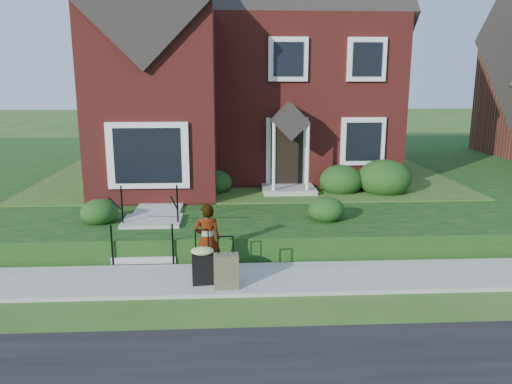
{
  "coord_description": "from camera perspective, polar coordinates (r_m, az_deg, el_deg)",
  "views": [
    {
      "loc": [
        -0.59,
        -9.51,
        4.01
      ],
      "look_at": [
        0.02,
        2.0,
        1.4
      ],
      "focal_mm": 35.0,
      "sensor_mm": 36.0,
      "label": 1
    }
  ],
  "objects": [
    {
      "name": "terrace",
      "position": [
        21.24,
        9.5,
        2.52
      ],
      "size": [
        44.0,
        20.0,
        0.6
      ],
      "primitive_type": "cube",
      "color": "#0F380F",
      "rests_on": "ground"
    },
    {
      "name": "ground",
      "position": [
        10.33,
        0.5,
        -10.07
      ],
      "size": [
        120.0,
        120.0,
        0.0
      ],
      "primitive_type": "plane",
      "color": "#2D5119",
      "rests_on": "ground"
    },
    {
      "name": "sidewalk",
      "position": [
        10.32,
        0.5,
        -9.87
      ],
      "size": [
        60.0,
        1.6,
        0.08
      ],
      "primitive_type": "cube",
      "color": "#9E9B93",
      "rests_on": "ground"
    },
    {
      "name": "suitcase_olive",
      "position": [
        9.69,
        -3.43,
        -8.99
      ],
      "size": [
        0.49,
        0.29,
        1.02
      ],
      "rotation": [
        0.0,
        0.0,
        0.06
      ],
      "color": "brown",
      "rests_on": "sidewalk"
    },
    {
      "name": "main_house",
      "position": [
        19.16,
        -1.97,
        16.5
      ],
      "size": [
        10.4,
        10.2,
        9.4
      ],
      "color": "maroon",
      "rests_on": "terrace"
    },
    {
      "name": "suitcase_black",
      "position": [
        9.87,
        -6.12,
        -8.1
      ],
      "size": [
        0.49,
        0.42,
        1.1
      ],
      "rotation": [
        0.0,
        0.0,
        0.11
      ],
      "color": "black",
      "rests_on": "sidewalk"
    },
    {
      "name": "woman",
      "position": [
        10.25,
        -5.6,
        -5.41
      ],
      "size": [
        0.58,
        0.41,
        1.49
      ],
      "primitive_type": "imported",
      "rotation": [
        0.0,
        0.0,
        3.25
      ],
      "color": "#999999",
      "rests_on": "sidewalk"
    },
    {
      "name": "foundation_shrubs",
      "position": [
        14.82,
        4.12,
        1.31
      ],
      "size": [
        9.91,
        4.25,
        1.15
      ],
      "color": "#123510",
      "rests_on": "terrace"
    },
    {
      "name": "walkway",
      "position": [
        15.01,
        -10.26,
        -0.46
      ],
      "size": [
        1.2,
        6.0,
        0.06
      ],
      "primitive_type": "cube",
      "color": "#9E9B93",
      "rests_on": "terrace"
    },
    {
      "name": "front_steps",
      "position": [
        12.04,
        -12.05,
        -4.61
      ],
      "size": [
        1.4,
        2.02,
        1.5
      ],
      "color": "#9E9B93",
      "rests_on": "ground"
    }
  ]
}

